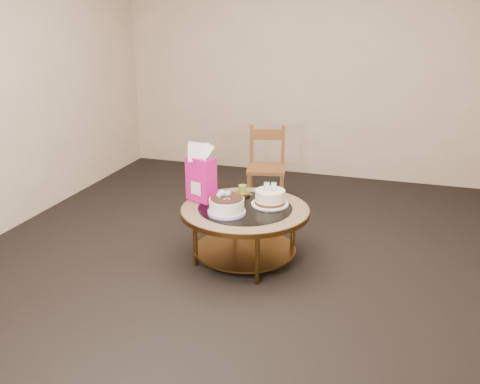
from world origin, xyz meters
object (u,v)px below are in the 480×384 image
(cream_cake, at_px, (270,198))
(gift_bag, at_px, (201,173))
(coffee_table, at_px, (245,217))
(dining_chair, at_px, (266,167))
(decorated_cake, at_px, (227,206))

(cream_cake, bearing_deg, gift_bag, 174.09)
(coffee_table, distance_m, dining_chair, 1.29)
(decorated_cake, bearing_deg, gift_bag, 143.32)
(dining_chair, bearing_deg, gift_bag, -112.41)
(gift_bag, xyz_separation_m, dining_chair, (0.22, 1.22, -0.28))
(cream_cake, relative_size, gift_bag, 0.64)
(gift_bag, bearing_deg, decorated_cake, -14.17)
(gift_bag, height_order, dining_chair, gift_bag)
(decorated_cake, distance_m, gift_bag, 0.40)
(cream_cake, distance_m, dining_chair, 1.21)
(coffee_table, height_order, decorated_cake, decorated_cake)
(cream_cake, bearing_deg, decorated_cake, -146.19)
(decorated_cake, height_order, dining_chair, dining_chair)
(decorated_cake, xyz_separation_m, cream_cake, (0.27, 0.28, 0.00))
(decorated_cake, bearing_deg, dining_chair, 92.86)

